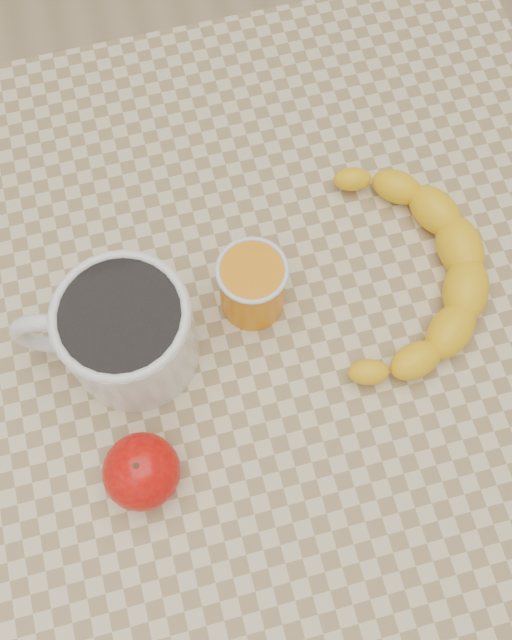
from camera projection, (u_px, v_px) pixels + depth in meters
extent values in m
plane|color=tan|center=(256.00, 455.00, 1.43)|extent=(3.00, 3.00, 0.00)
cube|color=beige|center=(256.00, 333.00, 0.75)|extent=(0.80, 0.80, 0.04)
cube|color=#9A704E|center=(256.00, 348.00, 0.79)|extent=(0.74, 0.74, 0.06)
cylinder|color=#9A704E|center=(0.00, 268.00, 1.19)|extent=(0.05, 0.05, 0.71)
cylinder|color=#9A704E|center=(398.00, 175.00, 1.25)|extent=(0.05, 0.05, 0.71)
cylinder|color=silver|center=(129.00, 334.00, 0.67)|extent=(0.15, 0.15, 0.10)
cylinder|color=black|center=(120.00, 317.00, 0.63)|extent=(0.11, 0.11, 0.01)
torus|color=silver|center=(119.00, 315.00, 0.62)|extent=(0.13, 0.13, 0.01)
torus|color=silver|center=(53.00, 334.00, 0.67)|extent=(0.08, 0.04, 0.08)
cylinder|color=orange|center=(252.00, 287.00, 0.70)|extent=(0.07, 0.07, 0.08)
torus|color=silver|center=(252.00, 270.00, 0.66)|extent=(0.07, 0.07, 0.00)
ellipsoid|color=#A20506|center=(142.00, 471.00, 0.64)|extent=(0.09, 0.09, 0.07)
cylinder|color=#382311|center=(137.00, 467.00, 0.62)|extent=(0.01, 0.01, 0.01)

